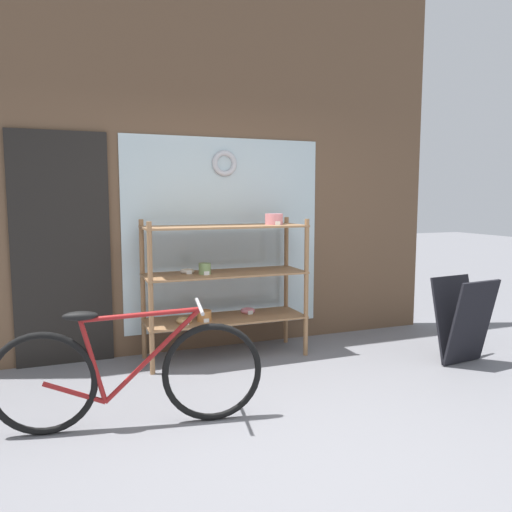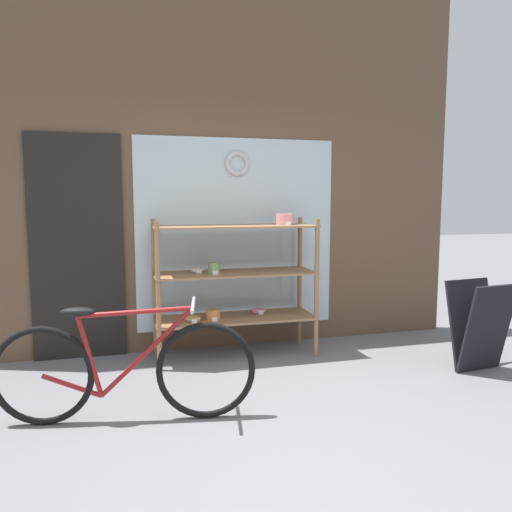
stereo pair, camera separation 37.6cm
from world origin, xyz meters
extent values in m
plane|color=slate|center=(0.00, 0.00, 0.00)|extent=(30.00, 30.00, 0.00)
cube|color=brown|center=(0.00, 2.33, 1.92)|extent=(5.13, 0.08, 3.84)
cube|color=silver|center=(0.20, 2.28, 1.15)|extent=(2.02, 0.02, 1.90)
cube|color=black|center=(-1.33, 2.28, 1.05)|extent=(0.84, 0.03, 2.10)
torus|color=#B7B7BC|center=(0.20, 2.27, 1.85)|extent=(0.26, 0.06, 0.26)
cylinder|color=#8E6642|center=(-0.64, 1.71, 0.66)|extent=(0.04, 0.04, 1.32)
cylinder|color=#8E6642|center=(0.83, 1.71, 0.66)|extent=(0.04, 0.04, 1.32)
cylinder|color=#8E6642|center=(-0.64, 2.17, 0.66)|extent=(0.04, 0.04, 1.32)
cylinder|color=#8E6642|center=(0.83, 2.17, 0.66)|extent=(0.04, 0.04, 1.32)
cube|color=#8E6642|center=(0.10, 1.94, 0.37)|extent=(1.51, 0.51, 0.02)
cube|color=#8E6642|center=(0.10, 1.94, 0.81)|extent=(1.51, 0.51, 0.02)
cube|color=#8E6642|center=(0.10, 1.94, 1.25)|extent=(1.51, 0.51, 0.02)
torus|color=pink|center=(0.36, 2.05, 0.40)|extent=(0.14, 0.14, 0.04)
cube|color=white|center=(0.36, 1.97, 0.40)|extent=(0.05, 0.00, 0.04)
torus|color=beige|center=(-0.24, 2.03, 0.83)|extent=(0.13, 0.13, 0.04)
cube|color=white|center=(-0.24, 1.96, 0.83)|extent=(0.05, 0.00, 0.04)
cylinder|color=#C67F42|center=(-0.12, 1.89, 0.43)|extent=(0.14, 0.14, 0.09)
cube|color=white|center=(-0.12, 1.82, 0.40)|extent=(0.05, 0.00, 0.04)
cylinder|color=#7A995B|center=(-0.11, 1.90, 0.87)|extent=(0.11, 0.11, 0.10)
cube|color=white|center=(-0.11, 1.84, 0.83)|extent=(0.05, 0.00, 0.04)
torus|color=tan|center=(-0.31, 1.88, 0.40)|extent=(0.15, 0.15, 0.04)
cube|color=white|center=(-0.31, 1.80, 0.40)|extent=(0.05, 0.00, 0.04)
cylinder|color=pink|center=(0.59, 1.93, 1.31)|extent=(0.17, 0.17, 0.10)
cube|color=white|center=(0.59, 1.83, 1.27)|extent=(0.05, 0.00, 0.04)
torus|color=black|center=(-1.47, 0.84, 0.34)|extent=(0.68, 0.16, 0.68)
torus|color=black|center=(-0.40, 0.66, 0.34)|extent=(0.68, 0.16, 0.68)
cylinder|color=maroon|center=(-0.79, 0.72, 0.48)|extent=(0.64, 0.14, 0.61)
cylinder|color=maroon|center=(-0.85, 0.74, 0.76)|extent=(0.75, 0.16, 0.07)
cylinder|color=maroon|center=(-1.16, 0.79, 0.46)|extent=(0.17, 0.06, 0.56)
cylinder|color=maroon|center=(-1.28, 0.81, 0.26)|extent=(0.39, 0.10, 0.18)
ellipsoid|color=black|center=(-1.23, 0.80, 0.77)|extent=(0.23, 0.13, 0.06)
cylinder|color=#B2B2B7|center=(-0.48, 0.67, 0.80)|extent=(0.10, 0.46, 0.02)
cube|color=black|center=(2.08, 0.90, 0.40)|extent=(0.50, 0.25, 0.78)
cube|color=black|center=(2.06, 1.08, 0.40)|extent=(0.50, 0.25, 0.78)
camera|label=1|loc=(-1.29, -2.49, 1.51)|focal=35.00mm
camera|label=2|loc=(-0.93, -2.61, 1.51)|focal=35.00mm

